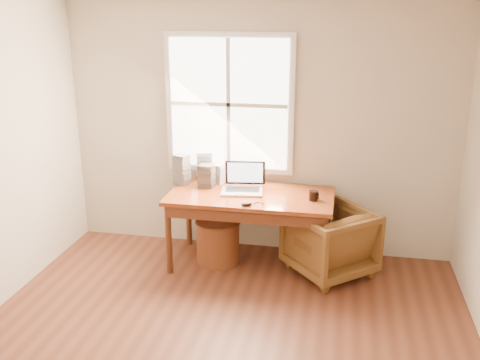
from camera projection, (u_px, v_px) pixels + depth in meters
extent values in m
cube|color=beige|center=(259.00, 129.00, 5.46)|extent=(4.00, 0.02, 2.60)
cube|color=silver|center=(229.00, 104.00, 5.40)|extent=(1.32, 0.05, 1.42)
cube|color=white|center=(229.00, 105.00, 5.37)|extent=(1.20, 0.02, 1.30)
cube|color=silver|center=(228.00, 105.00, 5.36)|extent=(0.04, 0.02, 1.30)
cube|color=silver|center=(228.00, 105.00, 5.36)|extent=(1.20, 0.02, 0.04)
cube|color=brown|center=(251.00, 196.00, 5.20)|extent=(1.60, 0.80, 0.04)
imported|color=brown|center=(330.00, 241.00, 5.15)|extent=(1.02, 1.02, 0.67)
cylinder|color=brown|center=(218.00, 242.00, 5.42)|extent=(0.56, 0.56, 0.43)
ellipsoid|color=black|center=(247.00, 204.00, 4.88)|extent=(0.12, 0.10, 0.03)
cylinder|color=black|center=(313.00, 196.00, 5.01)|extent=(0.10, 0.10, 0.09)
cube|color=silver|center=(205.00, 166.00, 5.57)|extent=(0.19, 0.18, 0.31)
cube|color=#242328|center=(207.00, 176.00, 5.38)|extent=(0.16, 0.15, 0.23)
cube|color=#9E9FAB|center=(182.00, 169.00, 5.45)|extent=(0.17, 0.17, 0.31)
cube|color=silver|center=(216.00, 173.00, 5.51)|extent=(0.18, 0.17, 0.20)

